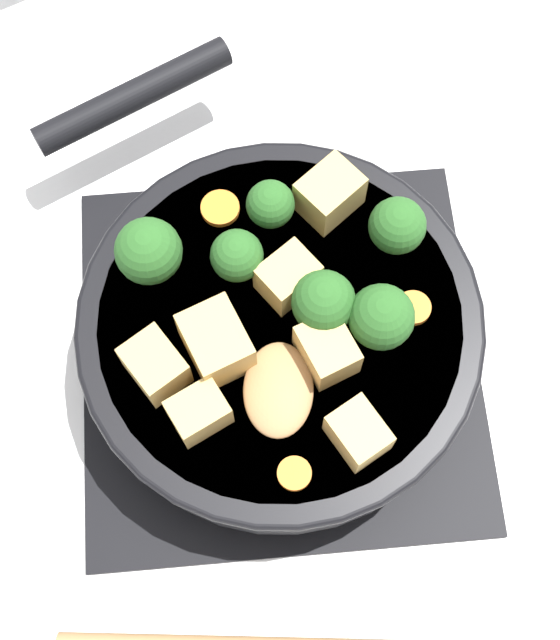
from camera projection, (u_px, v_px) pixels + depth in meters
name	position (u px, v px, depth m)	size (l,w,h in m)	color
ground_plane	(280.00, 356.00, 0.71)	(2.40, 2.40, 0.00)	white
front_burner_grate	(280.00, 351.00, 0.70)	(0.31, 0.31, 0.03)	black
skillet_pan	(278.00, 329.00, 0.65)	(0.40, 0.33, 0.06)	black
wooden_spoon	(275.00, 539.00, 0.57)	(0.22, 0.26, 0.02)	#A87A4C
tofu_cube_center_large	(216.00, 343.00, 0.60)	(0.05, 0.04, 0.04)	tan
tofu_cube_near_handle	(327.00, 350.00, 0.60)	(0.04, 0.03, 0.03)	tan
tofu_cube_east_chunk	(199.00, 412.00, 0.59)	(0.04, 0.03, 0.03)	tan
tofu_cube_west_chunk	(288.00, 277.00, 0.62)	(0.04, 0.03, 0.03)	tan
tofu_cube_back_piece	(155.00, 366.00, 0.60)	(0.04, 0.03, 0.03)	tan
tofu_cube_front_piece	(329.00, 194.00, 0.64)	(0.04, 0.03, 0.03)	tan
tofu_cube_mid_small	(358.00, 433.00, 0.59)	(0.04, 0.03, 0.03)	tan
broccoli_floret_near_spoon	(149.00, 251.00, 0.62)	(0.05, 0.05, 0.05)	#709956
broccoli_floret_center_top	(237.00, 256.00, 0.62)	(0.04, 0.04, 0.04)	#709956
broccoli_floret_east_rim	(381.00, 317.00, 0.60)	(0.05, 0.05, 0.05)	#709956
broccoli_floret_west_rim	(268.00, 205.00, 0.63)	(0.04, 0.04, 0.04)	#709956
broccoli_floret_north_edge	(323.00, 298.00, 0.60)	(0.04, 0.04, 0.05)	#709956
broccoli_floret_south_cluster	(397.00, 226.00, 0.62)	(0.04, 0.04, 0.05)	#709956
carrot_slice_orange_thin	(220.00, 208.00, 0.66)	(0.03, 0.03, 0.01)	orange
carrot_slice_near_center	(291.00, 474.00, 0.59)	(0.02, 0.02, 0.01)	orange
carrot_slice_edge_slice	(413.00, 306.00, 0.63)	(0.03, 0.03, 0.01)	orange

